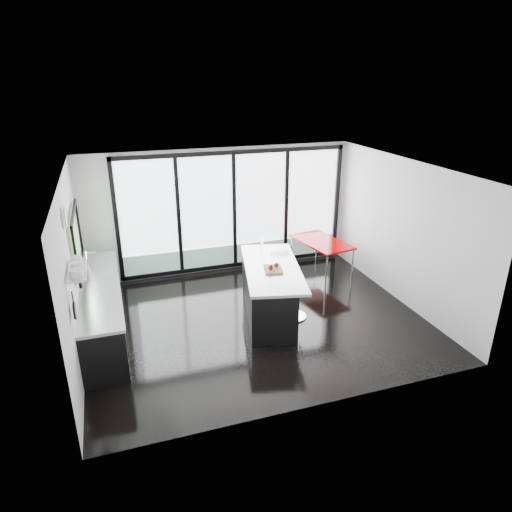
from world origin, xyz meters
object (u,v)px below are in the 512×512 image
object	(u,v)px
bar_stool_near	(294,299)
red_table	(321,257)
island	(268,290)
bar_stool_far	(282,283)

from	to	relation	value
bar_stool_near	red_table	size ratio (longest dim) A/B	0.52
island	red_table	world-z (taller)	island
island	bar_stool_far	xyz separation A→B (m)	(0.44, 0.36, -0.10)
bar_stool_far	bar_stool_near	bearing A→B (deg)	-85.93
island	red_table	xyz separation A→B (m)	(1.79, 1.40, -0.10)
island	bar_stool_near	size ratio (longest dim) A/B	3.40
island	bar_stool_far	distance (m)	0.58
bar_stool_far	island	bearing A→B (deg)	-134.66
island	red_table	size ratio (longest dim) A/B	1.76
island	bar_stool_near	xyz separation A→B (m)	(0.42, -0.30, -0.12)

